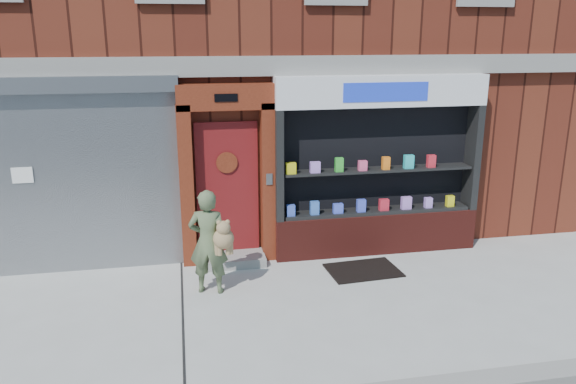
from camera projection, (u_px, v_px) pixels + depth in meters
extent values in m
plane|color=#9E9E99|center=(297.00, 308.00, 7.71)|extent=(80.00, 80.00, 0.00)
cube|color=#4B1A11|center=(242.00, 16.00, 12.29)|extent=(12.00, 8.00, 8.00)
cube|color=gray|center=(273.00, 66.00, 8.67)|extent=(12.00, 0.16, 0.30)
cube|color=gray|center=(81.00, 184.00, 8.61)|extent=(3.00, 0.10, 2.80)
cube|color=slate|center=(69.00, 84.00, 8.14)|extent=(3.10, 0.30, 0.24)
cube|color=white|center=(22.00, 175.00, 8.35)|extent=(0.30, 0.01, 0.24)
cube|color=#501B0D|center=(187.00, 187.00, 8.86)|extent=(0.22, 0.28, 2.60)
cube|color=#501B0D|center=(268.00, 183.00, 9.09)|extent=(0.22, 0.28, 2.60)
cube|color=#501B0D|center=(225.00, 97.00, 8.59)|extent=(1.50, 0.28, 0.40)
cube|color=black|center=(226.00, 98.00, 8.45)|extent=(0.35, 0.01, 0.12)
cube|color=maroon|center=(227.00, 189.00, 9.11)|extent=(1.00, 0.06, 2.20)
cylinder|color=black|center=(227.00, 163.00, 8.95)|extent=(0.28, 0.02, 0.28)
cylinder|color=#501B0D|center=(227.00, 163.00, 8.94)|extent=(0.34, 0.02, 0.34)
cube|color=gray|center=(231.00, 260.00, 9.16)|extent=(1.10, 0.55, 0.15)
cube|color=slate|center=(269.00, 179.00, 8.93)|extent=(0.10, 0.02, 0.18)
cube|color=#561914|center=(375.00, 232.00, 9.63)|extent=(3.50, 0.40, 0.70)
cube|color=black|center=(278.00, 165.00, 8.99)|extent=(0.12, 0.40, 1.80)
cube|color=black|center=(472.00, 157.00, 9.60)|extent=(0.12, 0.40, 1.80)
cube|color=black|center=(375.00, 158.00, 9.47)|extent=(3.30, 0.03, 1.80)
cube|color=black|center=(376.00, 211.00, 9.53)|extent=(3.20, 0.36, 0.06)
cube|color=black|center=(378.00, 170.00, 9.34)|extent=(3.20, 0.36, 0.04)
cube|color=white|center=(382.00, 91.00, 8.98)|extent=(3.50, 0.40, 0.50)
cube|color=#1B36CC|center=(386.00, 92.00, 8.79)|extent=(1.40, 0.01, 0.30)
cube|color=blue|center=(291.00, 210.00, 9.15)|extent=(0.14, 0.09, 0.19)
cube|color=#3968C4|center=(315.00, 208.00, 9.22)|extent=(0.14, 0.09, 0.22)
cube|color=#435AE4|center=(338.00, 208.00, 9.30)|extent=(0.16, 0.09, 0.16)
cube|color=blue|center=(361.00, 206.00, 9.36)|extent=(0.14, 0.09, 0.21)
cube|color=red|center=(384.00, 205.00, 9.44)|extent=(0.16, 0.09, 0.19)
cube|color=#AE77D7|center=(406.00, 203.00, 9.51)|extent=(0.17, 0.09, 0.21)
cube|color=#AD81E9|center=(428.00, 203.00, 9.59)|extent=(0.12, 0.09, 0.18)
cube|color=yellow|center=(450.00, 201.00, 9.66)|extent=(0.13, 0.09, 0.19)
cube|color=yellow|center=(291.00, 168.00, 8.96)|extent=(0.16, 0.09, 0.18)
cube|color=#B481E9|center=(315.00, 167.00, 9.03)|extent=(0.16, 0.09, 0.18)
cube|color=green|center=(339.00, 165.00, 9.10)|extent=(0.13, 0.09, 0.23)
cube|color=#F65284|center=(363.00, 166.00, 9.18)|extent=(0.14, 0.09, 0.16)
cube|color=orange|center=(386.00, 163.00, 9.24)|extent=(0.12, 0.09, 0.21)
cube|color=#26BCC1|center=(409.00, 162.00, 9.32)|extent=(0.16, 0.09, 0.22)
cube|color=red|center=(431.00, 161.00, 9.39)|extent=(0.13, 0.09, 0.21)
imported|color=#526140|center=(208.00, 242.00, 8.00)|extent=(0.64, 0.50, 1.54)
sphere|color=olive|center=(224.00, 239.00, 7.91)|extent=(0.30, 0.30, 0.30)
sphere|color=olive|center=(223.00, 228.00, 7.81)|extent=(0.20, 0.20, 0.20)
sphere|color=olive|center=(219.00, 223.00, 7.78)|extent=(0.07, 0.07, 0.07)
sphere|color=olive|center=(228.00, 222.00, 7.80)|extent=(0.07, 0.07, 0.07)
cylinder|color=olive|center=(217.00, 249.00, 7.93)|extent=(0.07, 0.07, 0.18)
cylinder|color=olive|center=(231.00, 248.00, 7.97)|extent=(0.07, 0.07, 0.18)
cylinder|color=olive|center=(220.00, 249.00, 7.92)|extent=(0.07, 0.07, 0.18)
cylinder|color=olive|center=(228.00, 249.00, 7.94)|extent=(0.07, 0.07, 0.18)
cube|color=black|center=(363.00, 270.00, 8.90)|extent=(1.16, 0.85, 0.03)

